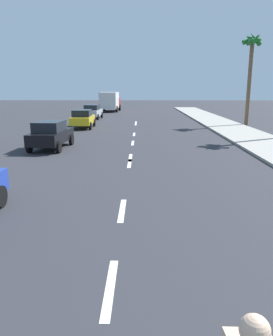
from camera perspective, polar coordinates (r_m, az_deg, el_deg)
ground_plane at (r=16.58m, az=-1.03°, el=2.03°), size 160.00×160.00×0.00m
lane_stripe_2 at (r=6.04m, az=-4.63°, el=-20.00°), size 0.16×1.80×0.01m
lane_stripe_3 at (r=9.33m, az=-2.51°, el=-7.34°), size 0.16×1.80×0.01m
lane_stripe_4 at (r=15.04m, az=-1.23°, el=0.83°), size 0.16×1.80×0.01m
lane_stripe_5 at (r=16.26m, az=-1.07°, el=1.81°), size 0.16×1.80×0.01m
lane_stripe_6 at (r=20.69m, az=-0.67°, el=4.38°), size 0.16×1.80×0.01m
lane_stripe_7 at (r=24.63m, az=-0.43°, el=5.88°), size 0.16×1.80×0.01m
lane_stripe_8 at (r=31.59m, az=-0.15°, el=7.61°), size 0.16×1.80×0.01m
lane_stripe_9 at (r=33.43m, az=-0.10°, el=7.95°), size 0.16×1.80×0.01m
parked_car_black at (r=19.23m, az=-14.69°, el=5.73°), size 1.96×3.91×1.57m
parked_car_yellow at (r=28.95m, az=-9.37°, el=8.53°), size 1.88×3.95×1.57m
parked_car_silver at (r=37.65m, az=-7.68°, el=9.74°), size 1.99×4.02×1.57m
delivery_truck at (r=49.56m, az=-4.65°, el=11.52°), size 2.89×6.34×2.80m
palm_tree_distant at (r=32.07m, az=19.40°, el=18.47°), size 1.78×1.98×8.19m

